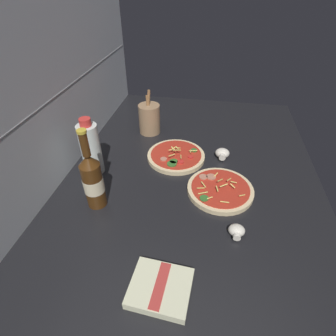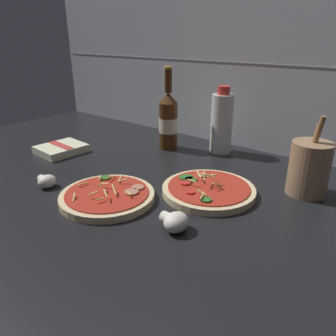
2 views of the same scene
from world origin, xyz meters
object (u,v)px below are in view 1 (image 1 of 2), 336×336
at_px(pizza_near, 220,189).
at_px(dish_towel, 160,288).
at_px(pizza_far, 176,156).
at_px(utensil_crock, 149,119).
at_px(mushroom_left, 222,154).
at_px(mushroom_right, 237,231).
at_px(oil_bottle, 91,148).
at_px(beer_bottle, 93,180).

distance_m(pizza_near, dish_towel, 0.39).
distance_m(pizza_far, utensil_crock, 0.24).
xyz_separation_m(pizza_far, mushroom_left, (0.03, -0.18, 0.01)).
bearing_deg(dish_towel, utensil_crock, 14.99).
distance_m(mushroom_right, utensil_crock, 0.64).
bearing_deg(pizza_far, oil_bottle, 114.79).
height_order(beer_bottle, mushroom_left, beer_bottle).
bearing_deg(pizza_far, dish_towel, -175.28).
bearing_deg(mushroom_left, pizza_near, 178.81).
bearing_deg(mushroom_right, dish_towel, 137.57).
xyz_separation_m(beer_bottle, oil_bottle, (0.16, 0.07, 0.00)).
bearing_deg(dish_towel, beer_bottle, 45.89).
relative_size(mushroom_left, utensil_crock, 0.30).
height_order(beer_bottle, dish_towel, beer_bottle).
bearing_deg(utensil_crock, pizza_near, -137.42).
relative_size(pizza_near, dish_towel, 1.50).
bearing_deg(mushroom_right, pizza_near, 15.63).
xyz_separation_m(pizza_far, oil_bottle, (-0.13, 0.28, 0.09)).
height_order(pizza_near, dish_towel, pizza_near).
height_order(mushroom_right, utensil_crock, utensil_crock).
relative_size(pizza_near, beer_bottle, 0.83).
relative_size(oil_bottle, mushroom_left, 3.66).
bearing_deg(mushroom_left, beer_bottle, 129.87).
relative_size(beer_bottle, mushroom_right, 5.46).
bearing_deg(oil_bottle, beer_bottle, -155.04).
bearing_deg(pizza_near, dish_towel, 160.54).
relative_size(pizza_far, beer_bottle, 0.84).
bearing_deg(oil_bottle, mushroom_left, -70.29).
bearing_deg(dish_towel, pizza_far, 4.72).
distance_m(pizza_far, mushroom_right, 0.41).
bearing_deg(utensil_crock, dish_towel, -165.01).
xyz_separation_m(mushroom_right, dish_towel, (-0.20, 0.18, -0.00)).
bearing_deg(oil_bottle, dish_towel, -141.00).
bearing_deg(pizza_near, mushroom_right, -164.37).
height_order(beer_bottle, mushroom_right, beer_bottle).
height_order(oil_bottle, mushroom_right, oil_bottle).
distance_m(pizza_near, mushroom_right, 0.18).
xyz_separation_m(mushroom_left, dish_towel, (-0.57, 0.13, -0.01)).
height_order(pizza_near, pizza_far, pizza_far).
bearing_deg(mushroom_left, utensil_crock, 65.38).
bearing_deg(mushroom_left, mushroom_right, -173.27).
bearing_deg(pizza_far, utensil_crock, 38.83).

